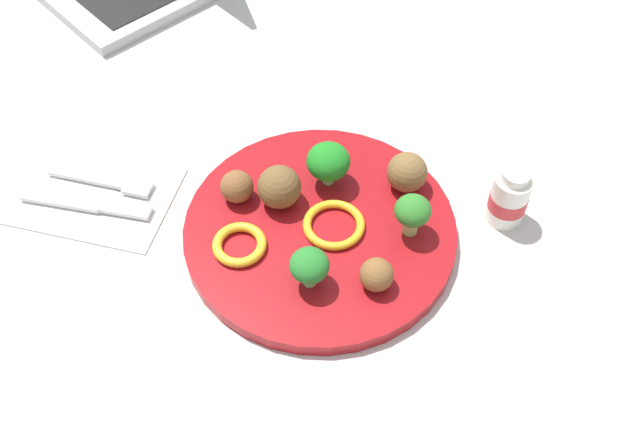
% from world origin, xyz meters
% --- Properties ---
extents(ground_plane, '(4.00, 4.00, 0.00)m').
position_xyz_m(ground_plane, '(0.00, 0.00, 0.00)').
color(ground_plane, beige).
extents(plate, '(0.28, 0.28, 0.02)m').
position_xyz_m(plate, '(0.00, 0.00, 0.01)').
color(plate, maroon).
rests_on(plate, ground_plane).
extents(broccoli_floret_center, '(0.04, 0.04, 0.04)m').
position_xyz_m(broccoli_floret_center, '(0.00, -0.07, 0.04)').
color(broccoli_floret_center, '#92CE6A').
rests_on(broccoli_floret_center, plate).
extents(broccoli_floret_back_right, '(0.05, 0.05, 0.05)m').
position_xyz_m(broccoli_floret_back_right, '(-0.00, 0.06, 0.05)').
color(broccoli_floret_back_right, '#91C574').
rests_on(broccoli_floret_back_right, plate).
extents(broccoli_floret_front_right, '(0.04, 0.04, 0.05)m').
position_xyz_m(broccoli_floret_front_right, '(0.09, 0.01, 0.05)').
color(broccoli_floret_front_right, '#A0D069').
rests_on(broccoli_floret_front_right, plate).
extents(meatball_front_right, '(0.04, 0.04, 0.04)m').
position_xyz_m(meatball_front_right, '(0.08, 0.07, 0.04)').
color(meatball_front_right, brown).
rests_on(meatball_front_right, plate).
extents(meatball_near_rim, '(0.03, 0.03, 0.03)m').
position_xyz_m(meatball_near_rim, '(-0.09, 0.03, 0.03)').
color(meatball_near_rim, brown).
rests_on(meatball_near_rim, plate).
extents(meatball_mid_right, '(0.03, 0.03, 0.03)m').
position_xyz_m(meatball_mid_right, '(0.06, -0.06, 0.03)').
color(meatball_mid_right, brown).
rests_on(meatball_mid_right, plate).
extents(meatball_front_left, '(0.05, 0.05, 0.05)m').
position_xyz_m(meatball_front_left, '(-0.05, 0.03, 0.04)').
color(meatball_front_left, brown).
rests_on(meatball_front_left, plate).
extents(pepper_ring_back_left, '(0.09, 0.09, 0.01)m').
position_xyz_m(pepper_ring_back_left, '(0.01, 0.00, 0.02)').
color(pepper_ring_back_left, gold).
rests_on(pepper_ring_back_left, plate).
extents(pepper_ring_center, '(0.07, 0.07, 0.01)m').
position_xyz_m(pepper_ring_center, '(-0.08, -0.04, 0.02)').
color(pepper_ring_center, yellow).
rests_on(pepper_ring_center, plate).
extents(napkin, '(0.18, 0.14, 0.01)m').
position_xyz_m(napkin, '(-0.25, 0.02, 0.00)').
color(napkin, white).
rests_on(napkin, ground_plane).
extents(fork, '(0.12, 0.03, 0.01)m').
position_xyz_m(fork, '(-0.24, 0.03, 0.01)').
color(fork, silver).
rests_on(fork, napkin).
extents(knife, '(0.15, 0.02, 0.01)m').
position_xyz_m(knife, '(-0.25, -0.00, 0.01)').
color(knife, silver).
rests_on(knife, napkin).
extents(yogurt_bottle, '(0.04, 0.04, 0.07)m').
position_xyz_m(yogurt_bottle, '(0.19, 0.05, 0.03)').
color(yogurt_bottle, white).
rests_on(yogurt_bottle, ground_plane).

